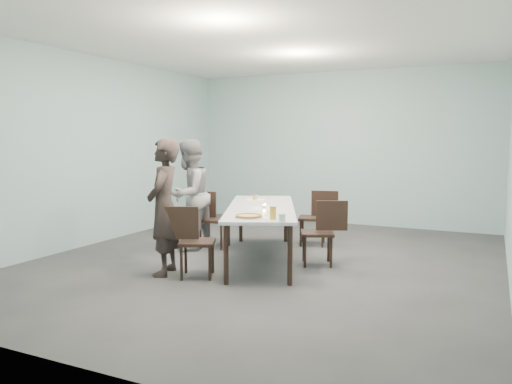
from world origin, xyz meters
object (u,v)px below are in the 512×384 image
at_px(diner_near, 164,207).
at_px(pizza, 249,216).
at_px(table, 261,211).
at_px(tealight, 264,206).
at_px(diner_far, 189,195).
at_px(amber_tumbler, 255,197).
at_px(chair_far_left, 210,215).
at_px(beer_glass, 273,213).
at_px(chair_far_right, 318,214).
at_px(side_plate, 275,213).
at_px(water_tumbler, 282,218).
at_px(chair_near_left, 191,237).
at_px(chair_near_right, 323,228).

relative_size(diner_near, pizza, 4.98).
bearing_deg(table, tealight, -47.68).
distance_m(diner_far, amber_tumbler, 1.00).
distance_m(table, chair_far_left, 1.15).
height_order(diner_near, beer_glass, diner_near).
bearing_deg(chair_far_right, side_plate, 75.12).
distance_m(diner_far, water_tumbler, 2.31).
distance_m(tealight, amber_tumbler, 0.89).
relative_size(diner_far, side_plate, 9.34).
bearing_deg(chair_far_left, diner_near, -87.95).
height_order(chair_far_right, water_tumbler, chair_far_right).
height_order(chair_far_right, beer_glass, beer_glass).
distance_m(chair_far_left, water_tumbler, 2.32).
relative_size(chair_far_left, beer_glass, 5.80).
bearing_deg(pizza, side_plate, 74.86).
bearing_deg(chair_near_left, water_tumbler, -18.24).
distance_m(chair_far_right, pizza, 2.23).
bearing_deg(beer_glass, table, 122.28).
height_order(diner_near, side_plate, diner_near).
xyz_separation_m(diner_near, side_plate, (1.18, 0.73, -0.09)).
distance_m(diner_far, beer_glass, 2.12).
relative_size(table, diner_near, 1.62).
xyz_separation_m(pizza, water_tumbler, (0.46, -0.07, 0.03)).
xyz_separation_m(tealight, amber_tumbler, (-0.49, 0.74, 0.02)).
distance_m(chair_near_left, beer_glass, 1.07).
height_order(table, chair_far_left, chair_far_left).
bearing_deg(tealight, water_tumbler, -55.05).
xyz_separation_m(chair_near_right, amber_tumbler, (-1.27, 0.53, 0.29)).
height_order(beer_glass, tealight, beer_glass).
bearing_deg(amber_tumbler, diner_near, -101.44).
xyz_separation_m(chair_far_left, tealight, (1.16, -0.51, 0.27)).
xyz_separation_m(side_plate, water_tumbler, (0.33, -0.56, 0.04)).
distance_m(chair_far_left, pizza, 1.93).
height_order(diner_far, amber_tumbler, diner_far).
relative_size(table, water_tumbler, 30.49).
distance_m(diner_near, water_tumbler, 1.52).
bearing_deg(amber_tumbler, diner_far, -149.66).
xyz_separation_m(diner_far, amber_tumbler, (0.87, 0.51, -0.05)).
relative_size(pizza, water_tumbler, 3.78).
height_order(chair_near_left, amber_tumbler, chair_near_left).
height_order(chair_far_left, chair_near_right, same).
bearing_deg(amber_tumbler, side_plate, -53.61).
bearing_deg(chair_far_right, diner_far, 19.08).
relative_size(chair_near_left, tealight, 15.54).
bearing_deg(diner_near, water_tumbler, 77.85).
xyz_separation_m(pizza, side_plate, (0.13, 0.49, -0.01)).
xyz_separation_m(water_tumbler, tealight, (-0.65, 0.92, -0.02)).
xyz_separation_m(table, diner_far, (-1.26, 0.12, 0.15)).
height_order(table, diner_far, diner_far).
bearing_deg(chair_near_right, chair_far_left, -31.69).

